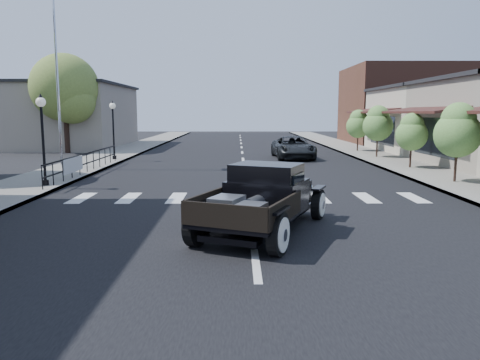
{
  "coord_description": "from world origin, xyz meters",
  "views": [
    {
      "loc": [
        -0.35,
        -11.49,
        2.88
      ],
      "look_at": [
        -0.28,
        1.46,
        1.0
      ],
      "focal_mm": 35.0,
      "sensor_mm": 36.0,
      "label": 1
    }
  ],
  "objects": [
    {
      "name": "sidewalk_right",
      "position": [
        8.5,
        15.0,
        0.07
      ],
      "size": [
        3.0,
        80.0,
        0.15
      ],
      "primitive_type": "cube",
      "color": "gray",
      "rests_on": "ground"
    },
    {
      "name": "small_tree_e",
      "position": [
        8.3,
        22.06,
        1.55
      ],
      "size": [
        1.69,
        1.69,
        2.81
      ],
      "primitive_type": null,
      "color": "#57873E",
      "rests_on": "sidewalk_right"
    },
    {
      "name": "sidewalk_left",
      "position": [
        -8.5,
        15.0,
        0.07
      ],
      "size": [
        3.0,
        80.0,
        0.15
      ],
      "primitive_type": "cube",
      "color": "gray",
      "rests_on": "ground"
    },
    {
      "name": "second_car",
      "position": [
        3.13,
        17.64,
        0.69
      ],
      "size": [
        2.5,
        5.04,
        1.37
      ],
      "primitive_type": "imported",
      "rotation": [
        0.0,
        0.0,
        0.04
      ],
      "color": "black",
      "rests_on": "ground"
    },
    {
      "name": "railing",
      "position": [
        -7.3,
        10.0,
        0.65
      ],
      "size": [
        0.08,
        10.0,
        1.0
      ],
      "primitive_type": null,
      "color": "black",
      "rests_on": "sidewalk_left"
    },
    {
      "name": "lamp_post_c",
      "position": [
        -7.6,
        16.0,
        1.85
      ],
      "size": [
        0.36,
        0.36,
        3.4
      ],
      "primitive_type": null,
      "color": "black",
      "rests_on": "sidewalk_left"
    },
    {
      "name": "small_tree_b",
      "position": [
        8.3,
        6.86,
        1.65
      ],
      "size": [
        1.8,
        1.8,
        3.0
      ],
      "primitive_type": null,
      "color": "#57873E",
      "rests_on": "sidewalk_right"
    },
    {
      "name": "ground",
      "position": [
        0.0,
        0.0,
        0.0
      ],
      "size": [
        120.0,
        120.0,
        0.0
      ],
      "primitive_type": "plane",
      "color": "black",
      "rests_on": "ground"
    },
    {
      "name": "storefront_far",
      "position": [
        15.0,
        22.0,
        2.25
      ],
      "size": [
        10.0,
        9.0,
        4.5
      ],
      "primitive_type": "cube",
      "color": "beige",
      "rests_on": "ground"
    },
    {
      "name": "big_tree_far",
      "position": [
        -12.5,
        22.0,
        3.49
      ],
      "size": [
        4.75,
        4.75,
        6.98
      ],
      "primitive_type": null,
      "color": "olive",
      "rests_on": "ground"
    },
    {
      "name": "lamp_post_b",
      "position": [
        -7.6,
        6.0,
        1.85
      ],
      "size": [
        0.36,
        0.36,
        3.4
      ],
      "primitive_type": null,
      "color": "black",
      "rests_on": "sidewalk_left"
    },
    {
      "name": "flagpole",
      "position": [
        -9.2,
        12.0,
        5.58
      ],
      "size": [
        0.12,
        0.12,
        10.87
      ],
      "primitive_type": "cylinder",
      "color": "silver",
      "rests_on": "sidewalk_left"
    },
    {
      "name": "far_building_right",
      "position": [
        15.5,
        32.0,
        3.5
      ],
      "size": [
        11.0,
        10.0,
        7.0
      ],
      "primitive_type": "cube",
      "color": "brown",
      "rests_on": "ground"
    },
    {
      "name": "hotrod_pickup",
      "position": [
        0.27,
        -0.48,
        0.84
      ],
      "size": [
        4.0,
        5.36,
        1.69
      ],
      "primitive_type": null,
      "rotation": [
        0.0,
        0.0,
        -0.41
      ],
      "color": "black",
      "rests_on": "ground"
    },
    {
      "name": "banner",
      "position": [
        -7.22,
        8.0,
        0.45
      ],
      "size": [
        0.04,
        2.2,
        0.6
      ],
      "primitive_type": null,
      "color": "silver",
      "rests_on": "sidewalk_left"
    },
    {
      "name": "road",
      "position": [
        0.0,
        15.0,
        0.01
      ],
      "size": [
        14.0,
        80.0,
        0.02
      ],
      "primitive_type": "cube",
      "color": "black",
      "rests_on": "ground"
    },
    {
      "name": "road_markings",
      "position": [
        0.0,
        10.0,
        0.0
      ],
      "size": [
        12.0,
        60.0,
        0.06
      ],
      "primitive_type": null,
      "color": "silver",
      "rests_on": "ground"
    },
    {
      "name": "small_tree_c",
      "position": [
        8.3,
        11.71,
        1.45
      ],
      "size": [
        1.56,
        1.56,
        2.6
      ],
      "primitive_type": null,
      "color": "#57873E",
      "rests_on": "sidewalk_right"
    },
    {
      "name": "small_tree_d",
      "position": [
        8.3,
        17.37,
        1.67
      ],
      "size": [
        1.83,
        1.83,
        3.04
      ],
      "primitive_type": null,
      "color": "#57873E",
      "rests_on": "sidewalk_right"
    },
    {
      "name": "low_building_left",
      "position": [
        -15.0,
        28.0,
        2.5
      ],
      "size": [
        10.0,
        12.0,
        5.0
      ],
      "primitive_type": "cube",
      "color": "gray",
      "rests_on": "ground"
    }
  ]
}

